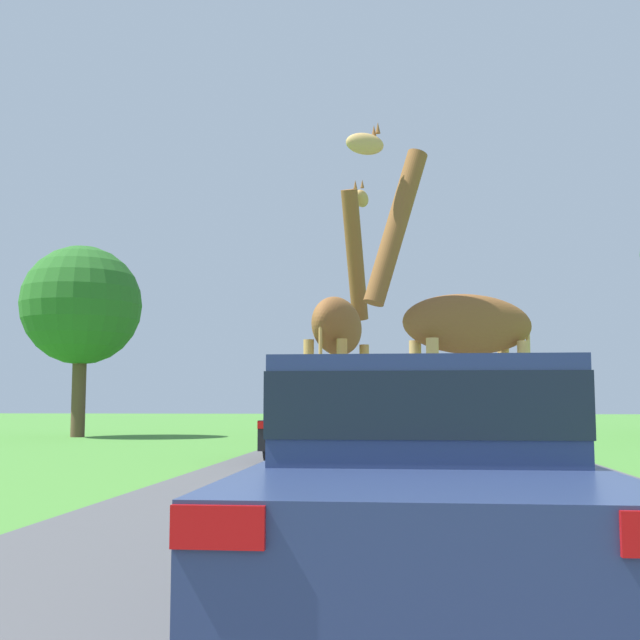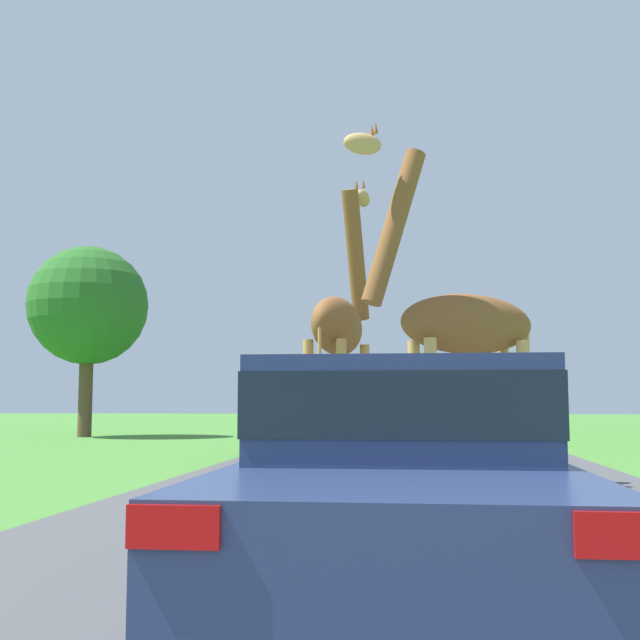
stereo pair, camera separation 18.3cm
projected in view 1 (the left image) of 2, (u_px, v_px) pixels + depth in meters
road at (405, 434)px, 28.67m from camera, size 7.07×120.00×0.00m
giraffe_near_road at (340, 326)px, 13.20m from camera, size 1.02×2.83×5.20m
giraffe_companion at (458, 323)px, 11.30m from camera, size 2.80×1.67×5.01m
car_lead_maroon at (422, 471)px, 4.86m from camera, size 1.74×4.71×1.39m
car_queue_right at (345, 417)px, 23.25m from camera, size 1.81×4.52×1.34m
car_queue_left at (341, 415)px, 29.19m from camera, size 1.81×4.81×1.28m
car_far_ahead at (317, 425)px, 16.64m from camera, size 1.74×4.13×1.27m
tree_centre_back at (81, 306)px, 26.90m from camera, size 4.00×4.00×6.40m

